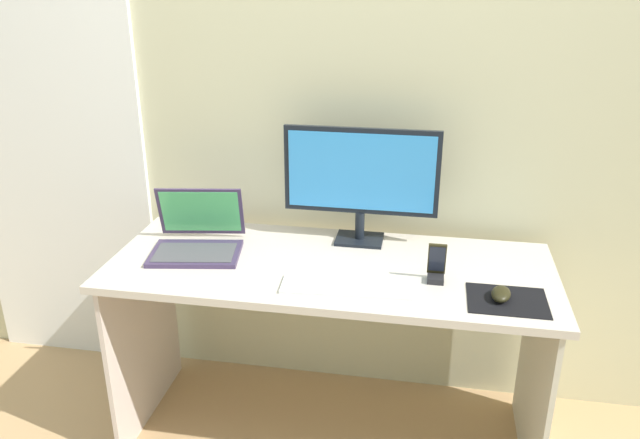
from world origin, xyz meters
The scene contains 10 objects.
ground_plane centered at (0.00, 0.00, 0.00)m, with size 8.00×8.00×0.00m, color tan.
wall_back centered at (0.00, 0.40, 1.25)m, with size 6.00×0.04×2.50m, color #C0BD97.
door_left centered at (-1.26, 0.37, 1.01)m, with size 0.82×0.02×2.02m, color white.
desk centered at (0.00, 0.00, 0.60)m, with size 1.58×0.63×0.75m.
monitor centered at (0.08, 0.22, 1.00)m, with size 0.58×0.14×0.44m.
laptop centered at (-0.50, 0.03, 0.79)m, with size 0.37×0.33×0.22m.
keyboard_external centered at (0.08, -0.17, 0.75)m, with size 0.43×0.12×0.01m, color white.
mousepad centered at (0.60, -0.16, 0.75)m, with size 0.25×0.20×0.00m, color black.
mouse centered at (0.58, -0.16, 0.77)m, with size 0.06×0.10×0.04m, color black.
phone_in_dock centered at (0.37, -0.06, 0.79)m, with size 0.06×0.06×0.14m.
Camera 1 is at (0.32, -1.99, 1.73)m, focal length 35.33 mm.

